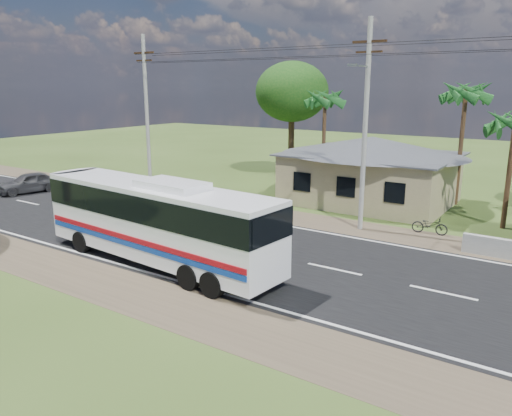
{
  "coord_description": "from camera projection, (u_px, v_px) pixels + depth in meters",
  "views": [
    {
      "loc": [
        12.86,
        -18.55,
        7.66
      ],
      "look_at": [
        -0.19,
        1.0,
        1.86
      ],
      "focal_mm": 35.0,
      "sensor_mm": 36.0,
      "label": 1
    }
  ],
  "objects": [
    {
      "name": "palm_mid",
      "position": [
        466.0,
        94.0,
        31.31
      ],
      "size": [
        2.8,
        2.8,
        8.2
      ],
      "color": "#47301E",
      "rests_on": "ground"
    },
    {
      "name": "utility_poles",
      "position": [
        359.0,
        122.0,
        26.16
      ],
      "size": [
        32.8,
        2.22,
        11.0
      ],
      "color": "#9E9E99",
      "rests_on": "ground"
    },
    {
      "name": "tree_behind_house",
      "position": [
        292.0,
        92.0,
        40.89
      ],
      "size": [
        6.0,
        6.0,
        9.61
      ],
      "color": "#47301E",
      "rests_on": "ground"
    },
    {
      "name": "road",
      "position": [
        248.0,
        250.0,
        23.74
      ],
      "size": [
        120.0,
        16.0,
        0.03
      ],
      "color": "black",
      "rests_on": "ground"
    },
    {
      "name": "motorcycle",
      "position": [
        430.0,
        225.0,
        26.31
      ],
      "size": [
        1.88,
        0.8,
        0.96
      ],
      "primitive_type": "imported",
      "rotation": [
        0.0,
        0.0,
        1.66
      ],
      "color": "black",
      "rests_on": "ground"
    },
    {
      "name": "house",
      "position": [
        371.0,
        163.0,
        33.07
      ],
      "size": [
        12.4,
        10.0,
        5.0
      ],
      "color": "tan",
      "rests_on": "ground"
    },
    {
      "name": "coach_bus",
      "position": [
        157.0,
        216.0,
        21.46
      ],
      "size": [
        12.49,
        3.55,
        3.83
      ],
      "rotation": [
        0.0,
        0.0,
        -0.08
      ],
      "color": "white",
      "rests_on": "ground"
    },
    {
      "name": "small_car",
      "position": [
        29.0,
        183.0,
        36.47
      ],
      "size": [
        2.73,
        4.65,
        1.48
      ],
      "primitive_type": "imported",
      "rotation": [
        0.0,
        0.0,
        -0.24
      ],
      "color": "#303033",
      "rests_on": "ground"
    },
    {
      "name": "palm_far",
      "position": [
        325.0,
        99.0,
        37.22
      ],
      "size": [
        2.8,
        2.8,
        7.7
      ],
      "color": "#47301E",
      "rests_on": "ground"
    },
    {
      "name": "ground",
      "position": [
        248.0,
        251.0,
        23.74
      ],
      "size": [
        120.0,
        120.0,
        0.0
      ],
      "primitive_type": "plane",
      "color": "#33481A",
      "rests_on": "ground"
    }
  ]
}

